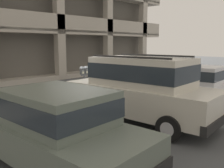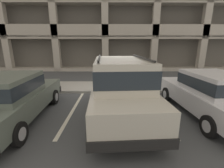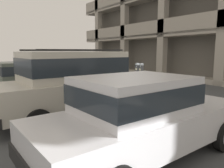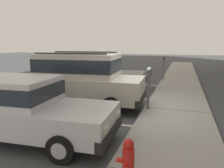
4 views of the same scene
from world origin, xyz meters
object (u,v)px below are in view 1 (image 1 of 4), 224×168
(dark_hatchback, at_px, (189,84))
(red_sedan, at_px, (52,125))
(parking_meter_near, at_px, (84,76))
(fire_hydrant, at_px, (143,82))
(silver_suv, at_px, (141,87))

(dark_hatchback, bearing_deg, red_sedan, -179.80)
(parking_meter_near, height_order, fire_hydrant, parking_meter_near)
(parking_meter_near, bearing_deg, fire_hydrant, 4.17)
(silver_suv, height_order, red_sedan, silver_suv)
(fire_hydrant, bearing_deg, parking_meter_near, -175.83)
(red_sedan, bearing_deg, silver_suv, 5.12)
(red_sedan, relative_size, parking_meter_near, 3.18)
(silver_suv, xyz_separation_m, parking_meter_near, (-0.03, 2.59, 0.10))
(silver_suv, bearing_deg, dark_hatchback, -4.22)
(dark_hatchback, distance_m, fire_hydrant, 3.12)
(dark_hatchback, height_order, fire_hydrant, dark_hatchback)
(silver_suv, xyz_separation_m, dark_hatchback, (3.07, -0.06, -0.27))
(dark_hatchback, bearing_deg, silver_suv, 175.60)
(silver_suv, height_order, parking_meter_near, silver_suv)
(red_sedan, xyz_separation_m, fire_hydrant, (7.49, 3.35, -0.36))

